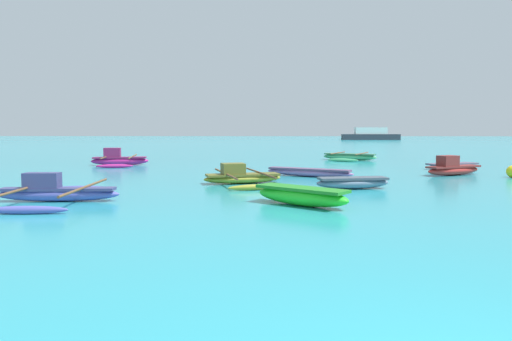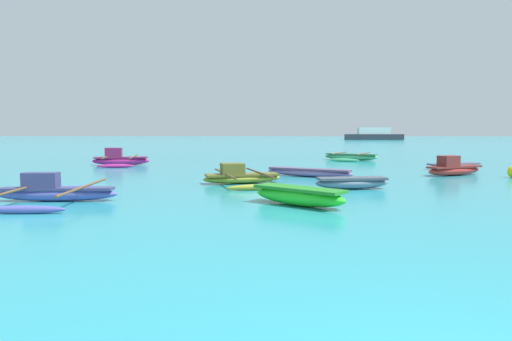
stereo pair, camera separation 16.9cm
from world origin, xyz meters
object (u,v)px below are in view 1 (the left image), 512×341
object	(u,v)px
moored_boat_1	(119,159)
moored_boat_5	(56,192)
moored_boat_3	(350,157)
moored_boat_6	(353,182)
moored_boat_2	(452,168)
distant_ferry	(371,135)
moored_boat_4	(241,177)
moored_boat_0	(452,166)
moored_boat_7	(301,195)
moored_boat_8	(309,172)

from	to	relation	value
moored_boat_1	moored_boat_5	world-z (taller)	moored_boat_1
moored_boat_1	moored_boat_3	distance (m)	14.25
moored_boat_5	moored_boat_6	xyz separation A→B (m)	(8.80, 2.88, -0.04)
moored_boat_1	moored_boat_2	world-z (taller)	moored_boat_1
moored_boat_3	moored_boat_5	size ratio (longest dim) A/B	0.91
distant_ferry	moored_boat_4	bearing A→B (deg)	-106.58
distant_ferry	moored_boat_2	bearing A→B (deg)	-99.63
moored_boat_0	moored_boat_7	bearing A→B (deg)	-151.49
moored_boat_7	moored_boat_8	xyz separation A→B (m)	(0.87, 7.29, -0.07)
moored_boat_2	moored_boat_5	xyz separation A→B (m)	(-13.99, -7.49, -0.04)
moored_boat_5	moored_boat_7	distance (m)	6.83
moored_boat_6	moored_boat_8	size ratio (longest dim) A/B	0.70
moored_boat_3	moored_boat_8	distance (m)	10.78
moored_boat_6	moored_boat_7	size ratio (longest dim) A/B	0.98
moored_boat_2	moored_boat_3	xyz separation A→B (m)	(-2.75, 9.47, -0.08)
moored_boat_1	moored_boat_5	distance (m)	12.78
moored_boat_6	moored_boat_0	bearing A→B (deg)	40.91
moored_boat_2	distant_ferry	distance (m)	64.18
moored_boat_1	moored_boat_7	xyz separation A→B (m)	(9.13, -13.08, -0.05)
moored_boat_2	moored_boat_5	bearing A→B (deg)	-178.98
moored_boat_4	moored_boat_7	size ratio (longest dim) A/B	1.71
moored_boat_3	moored_boat_6	size ratio (longest dim) A/B	1.45
moored_boat_0	moored_boat_4	distance (m)	11.99
moored_boat_1	moored_boat_3	xyz separation A→B (m)	(13.56, 4.39, -0.09)
moored_boat_3	distant_ferry	size ratio (longest dim) A/B	0.37
moored_boat_7	moored_boat_1	bearing A→B (deg)	162.94
moored_boat_6	distant_ferry	distance (m)	69.72
moored_boat_0	moored_boat_6	world-z (taller)	moored_boat_6
moored_boat_4	moored_boat_6	xyz separation A→B (m)	(3.85, -1.44, -0.03)
moored_boat_2	moored_boat_7	size ratio (longest dim) A/B	1.11
moored_boat_5	moored_boat_8	world-z (taller)	moored_boat_5
moored_boat_1	moored_boat_5	bearing A→B (deg)	-89.24
moored_boat_3	moored_boat_4	bearing A→B (deg)	-90.12
moored_boat_2	moored_boat_4	bearing A→B (deg)	172.17
moored_boat_1	moored_boat_8	distance (m)	11.56
moored_boat_2	moored_boat_4	distance (m)	9.58
moored_boat_0	moored_boat_3	distance (m)	7.56
moored_boat_0	distant_ferry	xyz separation A→B (m)	(9.52, 60.24, 0.74)
moored_boat_8	distant_ferry	bearing A→B (deg)	101.58
moored_boat_0	moored_boat_7	size ratio (longest dim) A/B	1.16
moored_boat_6	moored_boat_7	bearing A→B (deg)	-129.41
distant_ferry	moored_boat_7	bearing A→B (deg)	-104.11
moored_boat_0	moored_boat_3	size ratio (longest dim) A/B	0.82
moored_boat_7	moored_boat_8	bearing A→B (deg)	121.17
moored_boat_5	moored_boat_8	bearing A→B (deg)	38.19
moored_boat_8	distant_ferry	size ratio (longest dim) A/B	0.36
moored_boat_4	moored_boat_7	world-z (taller)	moored_boat_4
moored_boat_0	moored_boat_4	size ratio (longest dim) A/B	0.68
moored_boat_3	moored_boat_4	world-z (taller)	moored_boat_4
moored_boat_0	moored_boat_2	size ratio (longest dim) A/B	1.05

